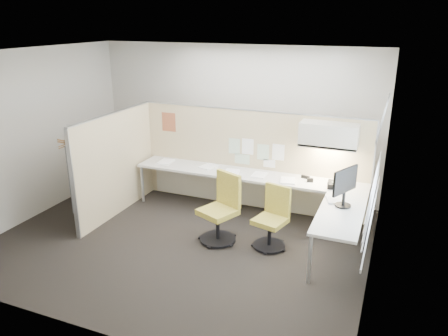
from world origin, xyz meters
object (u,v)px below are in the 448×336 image
at_px(chair_right, 272,219).
at_px(phone, 334,185).
at_px(desk, 263,186).
at_px(monitor, 345,185).
at_px(chair_left, 221,210).

distance_m(chair_right, phone, 1.17).
bearing_deg(phone, desk, 177.62).
bearing_deg(monitor, chair_left, 124.93).
bearing_deg(chair_right, phone, 63.33).
distance_m(chair_left, chair_right, 0.78).
relative_size(chair_right, monitor, 1.62).
relative_size(monitor, phone, 2.57).
bearing_deg(desk, chair_left, -111.93).
bearing_deg(phone, chair_right, -135.42).
xyz_separation_m(monitor, phone, (-0.23, 0.66, -0.28)).
xyz_separation_m(chair_right, monitor, (0.97, 0.17, 0.63)).
relative_size(desk, chair_left, 3.84).
height_order(chair_left, phone, chair_left).
height_order(chair_right, monitor, monitor).
height_order(chair_right, phone, chair_right).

